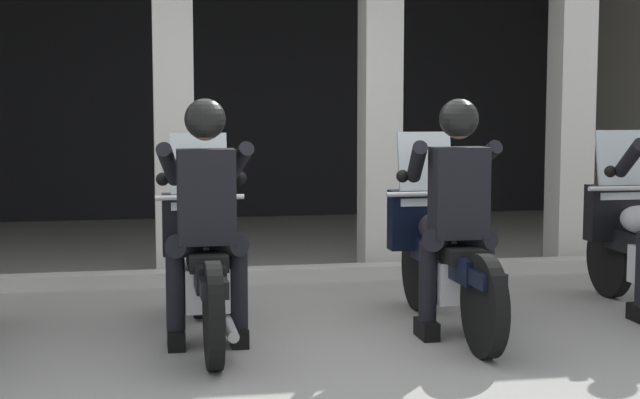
% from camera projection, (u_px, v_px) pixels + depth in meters
% --- Properties ---
extents(ground_plane, '(80.00, 80.00, 0.00)m').
position_uv_depth(ground_plane, '(269.00, 262.00, 9.34)').
color(ground_plane, gray).
extents(station_building, '(10.66, 5.01, 3.44)m').
position_uv_depth(station_building, '(248.00, 50.00, 11.08)').
color(station_building, black).
rests_on(station_building, ground).
extents(kerb_strip, '(10.16, 0.24, 0.12)m').
position_uv_depth(kerb_strip, '(287.00, 274.00, 8.34)').
color(kerb_strip, '#B7B5AD').
rests_on(kerb_strip, ground).
extents(motorcycle_center_left, '(0.62, 2.04, 1.35)m').
position_uv_depth(motorcycle_center_left, '(204.00, 262.00, 6.32)').
color(motorcycle_center_left, black).
rests_on(motorcycle_center_left, ground).
extents(police_officer_center_left, '(0.63, 0.61, 1.58)m').
position_uv_depth(police_officer_center_left, '(206.00, 201.00, 5.99)').
color(police_officer_center_left, black).
rests_on(police_officer_center_left, ground).
extents(motorcycle_center_right, '(0.62, 2.04, 1.35)m').
position_uv_depth(motorcycle_center_right, '(443.00, 256.00, 6.58)').
color(motorcycle_center_right, black).
rests_on(motorcycle_center_right, ground).
extents(police_officer_center_right, '(0.63, 0.61, 1.58)m').
position_uv_depth(police_officer_center_right, '(457.00, 197.00, 6.25)').
color(police_officer_center_right, black).
rests_on(police_officer_center_right, ground).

